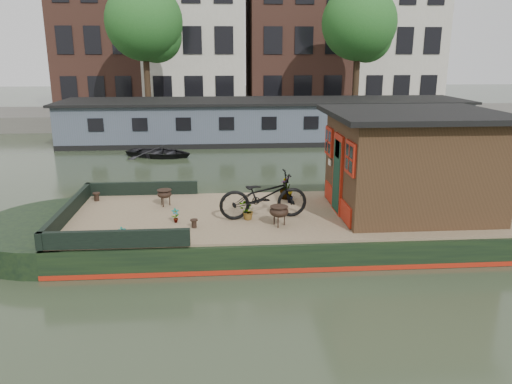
{
  "coord_description": "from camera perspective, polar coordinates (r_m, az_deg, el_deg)",
  "views": [
    {
      "loc": [
        -2.39,
        -11.35,
        4.37
      ],
      "look_at": [
        -1.49,
        0.5,
        1.06
      ],
      "focal_mm": 35.0,
      "sensor_mm": 36.0,
      "label": 1
    }
  ],
  "objects": [
    {
      "name": "potted_plant_d",
      "position": [
        13.16,
        3.46,
        0.53
      ],
      "size": [
        0.4,
        0.4,
        0.62
      ],
      "primitive_type": "imported",
      "rotation": [
        0.0,
        0.0,
        4.54
      ],
      "color": "maroon",
      "rests_on": "houseboat_deck"
    },
    {
      "name": "bow_bulwark",
      "position": [
        12.19,
        -16.83,
        -2.02
      ],
      "size": [
        3.0,
        4.0,
        0.35
      ],
      "color": "black",
      "rests_on": "houseboat_deck"
    },
    {
      "name": "tree_right",
      "position": [
        31.63,
        11.92,
        18.03
      ],
      "size": [
        4.4,
        4.4,
        7.4
      ],
      "color": "#332316",
      "rests_on": "quay"
    },
    {
      "name": "bollard_stbd",
      "position": [
        11.1,
        -7.09,
        -3.59
      ],
      "size": [
        0.17,
        0.17,
        0.19
      ],
      "primitive_type": "cylinder",
      "color": "black",
      "rests_on": "houseboat_deck"
    },
    {
      "name": "tree_left",
      "position": [
        30.71,
        -12.37,
        18.09
      ],
      "size": [
        4.4,
        4.4,
        7.4
      ],
      "color": "#332316",
      "rests_on": "quay"
    },
    {
      "name": "quay",
      "position": [
        32.18,
        -0.04,
        8.59
      ],
      "size": [
        60.0,
        6.0,
        0.9
      ],
      "primitive_type": "cube",
      "color": "#47443F",
      "rests_on": "ground"
    },
    {
      "name": "bicycle",
      "position": [
        11.53,
        0.85,
        -0.42
      ],
      "size": [
        2.13,
        0.94,
        1.08
      ],
      "primitive_type": "imported",
      "rotation": [
        0.0,
        0.0,
        1.68
      ],
      "color": "black",
      "rests_on": "houseboat_deck"
    },
    {
      "name": "potted_plant_a",
      "position": [
        11.47,
        -9.2,
        -2.67
      ],
      "size": [
        0.21,
        0.18,
        0.34
      ],
      "primitive_type": "imported",
      "rotation": [
        0.0,
        0.0,
        0.37
      ],
      "color": "#963D2A",
      "rests_on": "houseboat_deck"
    },
    {
      "name": "dinghy",
      "position": [
        22.26,
        -10.97,
        4.77
      ],
      "size": [
        3.45,
        2.96,
        0.6
      ],
      "primitive_type": "imported",
      "rotation": [
        0.0,
        0.0,
        1.22
      ],
      "color": "black",
      "rests_on": "ground"
    },
    {
      "name": "houseboat_hull",
      "position": [
        12.11,
        0.95,
        -4.19
      ],
      "size": [
        14.01,
        4.02,
        0.6
      ],
      "color": "black",
      "rests_on": "ground"
    },
    {
      "name": "brazier_front",
      "position": [
        11.1,
        2.64,
        -2.75
      ],
      "size": [
        0.52,
        0.52,
        0.46
      ],
      "primitive_type": null,
      "rotation": [
        0.0,
        0.0,
        0.27
      ],
      "color": "black",
      "rests_on": "houseboat_deck"
    },
    {
      "name": "potted_plant_b",
      "position": [
        12.86,
        3.86,
        -0.41
      ],
      "size": [
        0.23,
        0.25,
        0.36
      ],
      "primitive_type": "imported",
      "rotation": [
        0.0,
        0.0,
        1.97
      ],
      "color": "brown",
      "rests_on": "houseboat_deck"
    },
    {
      "name": "houseboat_deck",
      "position": [
        12.19,
        7.21,
        -2.44
      ],
      "size": [
        11.8,
        3.8,
        0.05
      ],
      "primitive_type": "cube",
      "color": "#806F4F",
      "rests_on": "houseboat_hull"
    },
    {
      "name": "townhouse_row",
      "position": [
        39.09,
        -0.62,
        20.76
      ],
      "size": [
        27.25,
        8.0,
        16.5
      ],
      "color": "brown",
      "rests_on": "ground"
    },
    {
      "name": "potted_plant_c",
      "position": [
        11.51,
        -0.99,
        -2.2
      ],
      "size": [
        0.48,
        0.46,
        0.41
      ],
      "primitive_type": "imported",
      "rotation": [
        0.0,
        0.0,
        3.65
      ],
      "color": "brown",
      "rests_on": "houseboat_deck"
    },
    {
      "name": "far_houseboat",
      "position": [
        25.69,
        1.06,
        7.98
      ],
      "size": [
        20.4,
        4.4,
        2.11
      ],
      "color": "#414857",
      "rests_on": "ground"
    },
    {
      "name": "ground",
      "position": [
        12.39,
        7.11,
        -5.19
      ],
      "size": [
        120.0,
        120.0,
        0.0
      ],
      "primitive_type": "plane",
      "color": "#24301E",
      "rests_on": "ground"
    },
    {
      "name": "brazier_rear",
      "position": [
        12.76,
        -10.4,
        -0.64
      ],
      "size": [
        0.42,
        0.42,
        0.42
      ],
      "primitive_type": null,
      "rotation": [
        0.0,
        0.0,
        -0.1
      ],
      "color": "black",
      "rests_on": "houseboat_deck"
    },
    {
      "name": "bollard_port",
      "position": [
        13.65,
        -17.76,
        -0.52
      ],
      "size": [
        0.19,
        0.19,
        0.22
      ],
      "primitive_type": "cylinder",
      "color": "black",
      "rests_on": "houseboat_deck"
    },
    {
      "name": "potted_plant_e",
      "position": [
        10.47,
        -15.02,
        -4.78
      ],
      "size": [
        0.22,
        0.21,
        0.34
      ],
      "primitive_type": "imported",
      "rotation": [
        0.0,
        0.0,
        0.62
      ],
      "color": "brown",
      "rests_on": "houseboat_deck"
    },
    {
      "name": "cabin",
      "position": [
        12.49,
        17.31,
        3.37
      ],
      "size": [
        4.0,
        3.5,
        2.42
      ],
      "color": "black",
      "rests_on": "houseboat_deck"
    }
  ]
}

